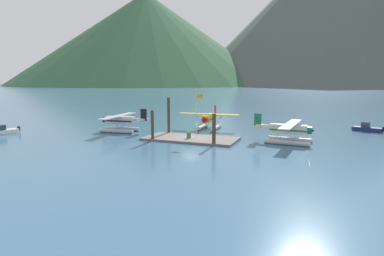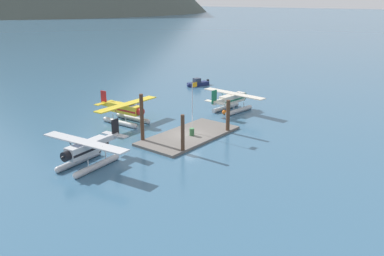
% 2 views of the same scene
% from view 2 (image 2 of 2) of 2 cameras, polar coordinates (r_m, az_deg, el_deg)
% --- Properties ---
extents(ground_plane, '(1200.00, 1200.00, 0.00)m').
position_cam_2_polar(ground_plane, '(49.38, -0.42, -1.23)').
color(ground_plane, '#38607F').
extents(dock_platform, '(13.14, 6.11, 0.30)m').
position_cam_2_polar(dock_platform, '(49.33, -0.42, -1.06)').
color(dock_platform, '#66605B').
rests_on(dock_platform, ground).
extents(piling_near_left, '(0.42, 0.42, 4.30)m').
position_cam_2_polar(piling_near_left, '(43.65, -1.32, -0.85)').
color(piling_near_left, '#4C3323').
rests_on(piling_near_left, ground).
extents(piling_near_right, '(0.47, 0.47, 4.15)m').
position_cam_2_polar(piling_near_right, '(50.53, 5.06, 1.62)').
color(piling_near_right, '#4C3323').
rests_on(piling_near_right, ground).
extents(piling_far_left, '(0.44, 0.44, 5.75)m').
position_cam_2_polar(piling_far_left, '(47.01, -7.03, 1.33)').
color(piling_far_left, '#4C3323').
rests_on(piling_far_left, ground).
extents(flagpole, '(0.95, 0.10, 6.34)m').
position_cam_2_polar(flagpole, '(48.98, 0.13, 3.77)').
color(flagpole, silver).
rests_on(flagpole, dock_platform).
extents(fuel_drum, '(0.62, 0.62, 0.88)m').
position_cam_2_polar(fuel_drum, '(48.78, -0.02, -0.55)').
color(fuel_drum, '#33663D').
rests_on(fuel_drum, dock_platform).
extents(mooring_buoy, '(0.67, 0.67, 0.67)m').
position_cam_2_polar(mooring_buoy, '(58.90, 4.54, 2.23)').
color(mooring_buoy, orange).
rests_on(mooring_buoy, ground).
extents(seaplane_yellow_bow_centre, '(10.46, 7.98, 3.84)m').
position_cam_2_polar(seaplane_yellow_bow_centre, '(55.23, -9.25, 2.32)').
color(seaplane_yellow_bow_centre, '#B7BABF').
rests_on(seaplane_yellow_bow_centre, ground).
extents(seaplane_cream_stbd_fwd, '(7.97, 10.48, 3.84)m').
position_cam_2_polar(seaplane_cream_stbd_fwd, '(60.44, 5.68, 3.82)').
color(seaplane_cream_stbd_fwd, '#B7BABF').
rests_on(seaplane_cream_stbd_fwd, ground).
extents(seaplane_silver_port_fwd, '(7.95, 10.49, 3.84)m').
position_cam_2_polar(seaplane_silver_port_fwd, '(41.71, -14.47, -3.18)').
color(seaplane_silver_port_fwd, '#B7BABF').
rests_on(seaplane_silver_port_fwd, ground).
extents(boat_navy_open_east, '(4.73, 2.71, 1.50)m').
position_cam_2_polar(boat_navy_open_east, '(78.07, 0.78, 6.28)').
color(boat_navy_open_east, navy).
rests_on(boat_navy_open_east, ground).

